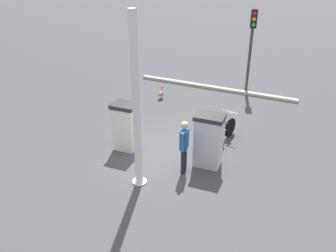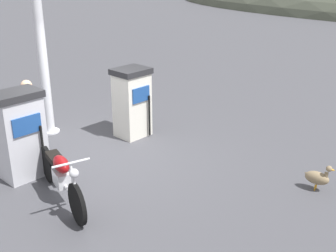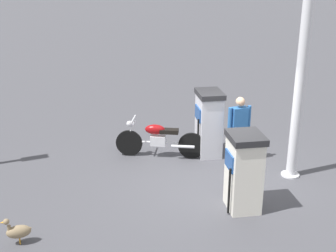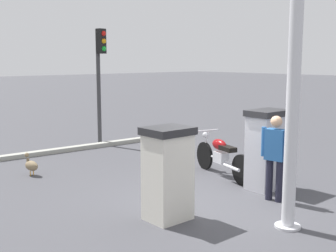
% 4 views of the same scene
% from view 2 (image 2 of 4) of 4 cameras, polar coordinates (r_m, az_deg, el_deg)
% --- Properties ---
extents(ground_plane, '(120.00, 120.00, 0.00)m').
position_cam_2_polar(ground_plane, '(8.60, -10.25, -4.04)').
color(ground_plane, '#424247').
extents(fuel_pump_near, '(0.63, 0.82, 1.60)m').
position_cam_2_polar(fuel_pump_near, '(7.82, -19.20, -1.12)').
color(fuel_pump_near, silver).
rests_on(fuel_pump_near, ground).
extents(fuel_pump_far, '(0.66, 0.74, 1.52)m').
position_cam_2_polar(fuel_pump_far, '(9.23, -4.85, 3.20)').
color(fuel_pump_far, silver).
rests_on(fuel_pump_far, ground).
extents(motorcycle_near_pump, '(2.10, 0.83, 0.96)m').
position_cam_2_polar(motorcycle_near_pump, '(6.98, -14.19, -6.43)').
color(motorcycle_near_pump, black).
rests_on(motorcycle_near_pump, ground).
extents(attendant_person, '(0.58, 0.25, 1.58)m').
position_cam_2_polar(attendant_person, '(8.51, -18.06, 1.46)').
color(attendant_person, '#1E1E2D').
rests_on(attendant_person, ground).
extents(wandering_duck, '(0.50, 0.25, 0.50)m').
position_cam_2_polar(wandering_duck, '(7.62, 19.48, -6.52)').
color(wandering_duck, '#847051').
rests_on(wandering_duck, ground).
extents(canopy_support_pole, '(0.40, 0.40, 4.54)m').
position_cam_2_polar(canopy_support_pole, '(9.42, -16.82, 11.67)').
color(canopy_support_pole, silver).
rests_on(canopy_support_pole, ground).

